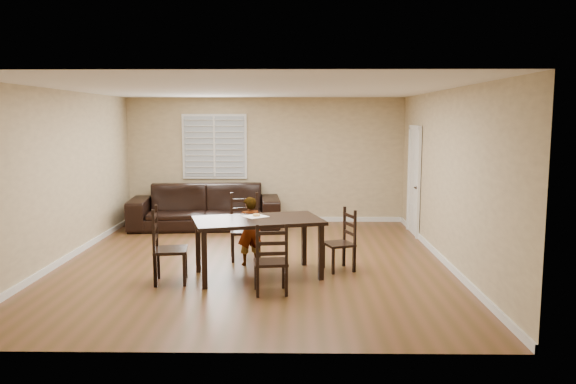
% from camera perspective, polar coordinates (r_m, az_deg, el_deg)
% --- Properties ---
extents(ground, '(7.00, 7.00, 0.00)m').
position_cam_1_polar(ground, '(9.00, -3.49, -7.05)').
color(ground, brown).
rests_on(ground, ground).
extents(room, '(6.04, 7.04, 2.72)m').
position_cam_1_polar(room, '(8.89, -3.27, 4.58)').
color(room, '#CCB68A').
rests_on(room, ground).
extents(dining_table, '(1.99, 1.45, 0.84)m').
position_cam_1_polar(dining_table, '(8.02, -3.09, -3.34)').
color(dining_table, black).
rests_on(dining_table, ground).
extents(chair_near, '(0.54, 0.51, 1.06)m').
position_cam_1_polar(chair_near, '(9.17, -4.41, -3.70)').
color(chair_near, black).
rests_on(chair_near, ground).
extents(chair_far, '(0.47, 0.45, 0.94)m').
position_cam_1_polar(chair_far, '(7.20, -1.69, -7.23)').
color(chair_far, black).
rests_on(chair_far, ground).
extents(chair_left, '(0.51, 0.53, 1.06)m').
position_cam_1_polar(chair_left, '(7.94, -12.77, -5.63)').
color(chair_left, black).
rests_on(chair_left, ground).
extents(chair_right, '(0.51, 0.53, 0.93)m').
position_cam_1_polar(chair_right, '(8.46, 5.87, -5.08)').
color(chair_right, black).
rests_on(chair_right, ground).
extents(child, '(0.45, 0.38, 1.07)m').
position_cam_1_polar(child, '(8.69, -3.94, -3.97)').
color(child, gray).
rests_on(child, ground).
extents(napkin, '(0.44, 0.44, 0.00)m').
position_cam_1_polar(napkin, '(8.20, -3.38, -2.48)').
color(napkin, white).
rests_on(napkin, dining_table).
extents(donut, '(0.11, 0.11, 0.04)m').
position_cam_1_polar(donut, '(8.20, -3.23, -2.31)').
color(donut, '#C79047').
rests_on(donut, napkin).
extents(sofa, '(3.14, 1.46, 0.89)m').
position_cam_1_polar(sofa, '(11.71, -8.39, -1.48)').
color(sofa, black).
rests_on(sofa, ground).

